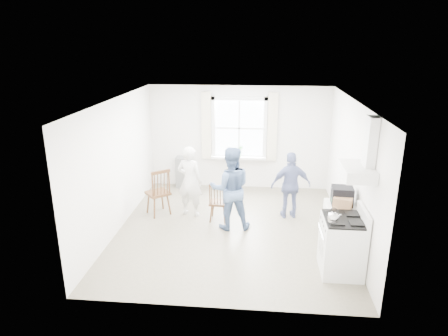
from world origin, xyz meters
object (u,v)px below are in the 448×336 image
windsor_chair_a (160,188)px  person_mid (230,188)px  windsor_chair_b (218,198)px  person_right (291,185)px  stereo_stack (342,196)px  person_left (190,181)px  low_cabinet (339,227)px  gas_stove (342,245)px

windsor_chair_a → person_mid: bearing=-15.8°
windsor_chair_b → person_right: person_right is taller
windsor_chair_b → person_mid: person_mid is taller
stereo_stack → person_left: (-2.93, 1.28, -0.29)m
person_left → person_mid: 1.07m
person_left → person_mid: bearing=163.7°
stereo_stack → windsor_chair_a: size_ratio=0.35×
low_cabinet → stereo_stack: size_ratio=2.40×
low_cabinet → person_mid: person_mid is taller
person_left → windsor_chair_a: bearing=24.4°
low_cabinet → person_right: 1.59m
person_mid → low_cabinet: bearing=151.1°
windsor_chair_b → person_left: size_ratio=0.56×
stereo_stack → person_right: 1.60m
low_cabinet → windsor_chair_a: 3.75m
windsor_chair_a → gas_stove: bearing=-28.3°
gas_stove → person_right: bearing=108.9°
windsor_chair_a → person_mid: (1.55, -0.44, 0.20)m
low_cabinet → person_mid: bearing=159.9°
low_cabinet → person_left: bearing=156.3°
stereo_stack → person_left: bearing=156.4°
windsor_chair_b → person_right: (1.51, 0.39, 0.20)m
windsor_chair_a → person_right: bearing=3.8°
windsor_chair_b → person_left: (-0.64, 0.31, 0.25)m
windsor_chair_a → person_left: person_left is taller
gas_stove → person_left: size_ratio=0.72×
low_cabinet → stereo_stack: (0.01, 0.00, 0.61)m
windsor_chair_a → windsor_chair_b: windsor_chair_a is taller
person_left → low_cabinet: bearing=170.9°
windsor_chair_a → person_left: size_ratio=0.68×
windsor_chair_a → person_right: (2.78, 0.19, 0.08)m
windsor_chair_a → windsor_chair_b: bearing=-9.1°
gas_stove → person_left: person_left is taller
windsor_chair_a → windsor_chair_b: size_ratio=1.22×
stereo_stack → person_left: person_left is taller
person_right → gas_stove: bearing=98.7°
stereo_stack → windsor_chair_a: (-3.56, 1.17, -0.41)m
stereo_stack → person_mid: 2.15m
person_right → person_mid: bearing=16.7°
person_left → person_mid: person_mid is taller
low_cabinet → windsor_chair_a: windsor_chair_a is taller
person_left → person_mid: (0.91, -0.55, 0.07)m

